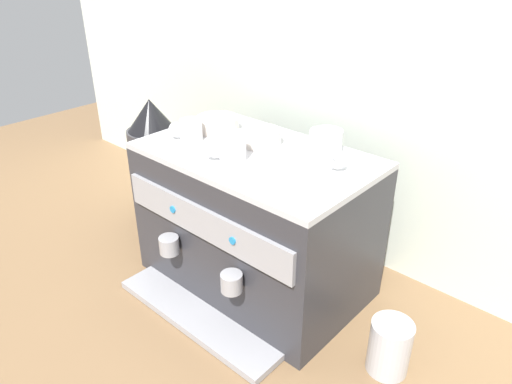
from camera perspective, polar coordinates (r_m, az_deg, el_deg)
ground_plane at (r=1.53m, az=0.00°, el=-10.30°), size 4.00×4.00×0.00m
tiled_backsplash_wall at (r=1.54m, az=8.82°, el=11.18°), size 2.80×0.03×1.02m
espresso_machine at (r=1.40m, az=-0.13°, el=-3.51°), size 0.65×0.50×0.43m
ceramic_cup_0 at (r=1.21m, az=7.49°, el=4.16°), size 0.11×0.08×0.06m
ceramic_cup_1 at (r=1.39m, az=-7.89°, el=7.31°), size 0.09×0.08×0.06m
ceramic_cup_2 at (r=1.24m, az=-2.99°, el=5.41°), size 0.09×0.10×0.08m
ceramic_cup_3 at (r=1.31m, az=8.33°, el=6.04°), size 0.12×0.08×0.06m
ceramic_bowl_0 at (r=1.35m, az=0.65°, el=6.51°), size 0.11×0.11×0.04m
ceramic_bowl_1 at (r=1.46m, az=-4.62°, el=8.07°), size 0.13×0.13×0.04m
coffee_grinder at (r=1.78m, az=-11.86°, el=3.43°), size 0.18×0.18×0.46m
milk_pitcher at (r=1.26m, az=15.62°, el=-17.32°), size 0.10×0.10×0.14m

